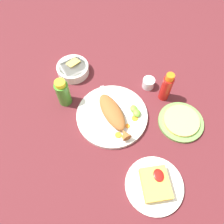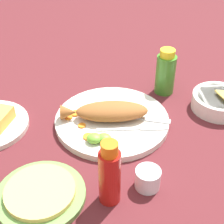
{
  "view_description": "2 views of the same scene",
  "coord_description": "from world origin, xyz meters",
  "px_view_note": "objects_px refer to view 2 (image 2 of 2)",
  "views": [
    {
      "loc": [
        -0.46,
        0.07,
        0.85
      ],
      "look_at": [
        0.0,
        0.0,
        0.04
      ],
      "focal_mm": 35.0,
      "sensor_mm": 36.0,
      "label": 1
    },
    {
      "loc": [
        0.2,
        -0.71,
        0.59
      ],
      "look_at": [
        0.0,
        0.0,
        0.04
      ],
      "focal_mm": 55.0,
      "sensor_mm": 36.0,
      "label": 2
    }
  ],
  "objects_px": {
    "fork_near": "(141,118)",
    "hot_sauce_bottle_green": "(166,73)",
    "fork_far": "(137,128)",
    "guacamole_bowl": "(219,101)",
    "fried_fish": "(108,111)",
    "salt_cup": "(148,180)",
    "tortilla_plate": "(41,195)",
    "hot_sauce_bottle_red": "(110,175)",
    "main_plate": "(112,120)"
  },
  "relations": [
    {
      "from": "fork_near",
      "to": "hot_sauce_bottle_green",
      "type": "distance_m",
      "value": 0.19
    },
    {
      "from": "hot_sauce_bottle_green",
      "to": "fork_far",
      "type": "bearing_deg",
      "value": -98.7
    },
    {
      "from": "fork_far",
      "to": "guacamole_bowl",
      "type": "height_order",
      "value": "guacamole_bowl"
    },
    {
      "from": "fried_fish",
      "to": "salt_cup",
      "type": "height_order",
      "value": "fried_fish"
    },
    {
      "from": "fork_far",
      "to": "tortilla_plate",
      "type": "height_order",
      "value": "fork_far"
    },
    {
      "from": "hot_sauce_bottle_red",
      "to": "fried_fish",
      "type": "bearing_deg",
      "value": 107.45
    },
    {
      "from": "fried_fish",
      "to": "hot_sauce_bottle_green",
      "type": "relative_size",
      "value": 1.68
    },
    {
      "from": "fork_far",
      "to": "hot_sauce_bottle_green",
      "type": "xyz_separation_m",
      "value": [
        0.03,
        0.23,
        0.05
      ]
    },
    {
      "from": "fried_fish",
      "to": "salt_cup",
      "type": "distance_m",
      "value": 0.24
    },
    {
      "from": "main_plate",
      "to": "tortilla_plate",
      "type": "distance_m",
      "value": 0.3
    },
    {
      "from": "hot_sauce_bottle_green",
      "to": "tortilla_plate",
      "type": "distance_m",
      "value": 0.53
    },
    {
      "from": "tortilla_plate",
      "to": "salt_cup",
      "type": "bearing_deg",
      "value": 24.07
    },
    {
      "from": "main_plate",
      "to": "fork_far",
      "type": "distance_m",
      "value": 0.08
    },
    {
      "from": "guacamole_bowl",
      "to": "fork_near",
      "type": "bearing_deg",
      "value": -146.33
    },
    {
      "from": "hot_sauce_bottle_red",
      "to": "guacamole_bowl",
      "type": "distance_m",
      "value": 0.46
    },
    {
      "from": "main_plate",
      "to": "salt_cup",
      "type": "distance_m",
      "value": 0.24
    },
    {
      "from": "fork_near",
      "to": "hot_sauce_bottle_red",
      "type": "xyz_separation_m",
      "value": [
        -0.01,
        -0.27,
        0.05
      ]
    },
    {
      "from": "salt_cup",
      "to": "fork_far",
      "type": "bearing_deg",
      "value": 110.24
    },
    {
      "from": "main_plate",
      "to": "hot_sauce_bottle_green",
      "type": "height_order",
      "value": "hot_sauce_bottle_green"
    },
    {
      "from": "fork_near",
      "to": "main_plate",
      "type": "bearing_deg",
      "value": -169.99
    },
    {
      "from": "fork_near",
      "to": "salt_cup",
      "type": "relative_size",
      "value": 3.28
    },
    {
      "from": "fork_near",
      "to": "hot_sauce_bottle_green",
      "type": "bearing_deg",
      "value": 75.5
    },
    {
      "from": "hot_sauce_bottle_red",
      "to": "tortilla_plate",
      "type": "relative_size",
      "value": 0.81
    },
    {
      "from": "fork_near",
      "to": "tortilla_plate",
      "type": "xyz_separation_m",
      "value": [
        -0.15,
        -0.31,
        -0.01
      ]
    },
    {
      "from": "salt_cup",
      "to": "tortilla_plate",
      "type": "xyz_separation_m",
      "value": [
        -0.21,
        -0.1,
        -0.01
      ]
    },
    {
      "from": "fork_far",
      "to": "salt_cup",
      "type": "bearing_deg",
      "value": -88.95
    },
    {
      "from": "fork_near",
      "to": "salt_cup",
      "type": "xyz_separation_m",
      "value": [
        0.06,
        -0.21,
        0.0
      ]
    },
    {
      "from": "tortilla_plate",
      "to": "guacamole_bowl",
      "type": "bearing_deg",
      "value": 51.42
    },
    {
      "from": "fork_near",
      "to": "salt_cup",
      "type": "bearing_deg",
      "value": -77.94
    },
    {
      "from": "hot_sauce_bottle_red",
      "to": "fork_far",
      "type": "bearing_deg",
      "value": 87.74
    },
    {
      "from": "hot_sauce_bottle_red",
      "to": "salt_cup",
      "type": "height_order",
      "value": "hot_sauce_bottle_red"
    },
    {
      "from": "fork_far",
      "to": "hot_sauce_bottle_green",
      "type": "distance_m",
      "value": 0.23
    },
    {
      "from": "guacamole_bowl",
      "to": "tortilla_plate",
      "type": "xyz_separation_m",
      "value": [
        -0.35,
        -0.44,
        -0.02
      ]
    },
    {
      "from": "fork_near",
      "to": "hot_sauce_bottle_green",
      "type": "relative_size",
      "value": 1.3
    },
    {
      "from": "main_plate",
      "to": "hot_sauce_bottle_green",
      "type": "xyz_separation_m",
      "value": [
        0.11,
        0.2,
        0.06
      ]
    },
    {
      "from": "fork_near",
      "to": "salt_cup",
      "type": "height_order",
      "value": "salt_cup"
    },
    {
      "from": "fried_fish",
      "to": "fork_near",
      "type": "xyz_separation_m",
      "value": [
        0.09,
        0.02,
        -0.02
      ]
    },
    {
      "from": "fork_far",
      "to": "hot_sauce_bottle_red",
      "type": "xyz_separation_m",
      "value": [
        -0.01,
        -0.22,
        0.05
      ]
    },
    {
      "from": "fork_near",
      "to": "fork_far",
      "type": "xyz_separation_m",
      "value": [
        -0.0,
        -0.05,
        0.0
      ]
    },
    {
      "from": "salt_cup",
      "to": "fork_near",
      "type": "bearing_deg",
      "value": 105.89
    },
    {
      "from": "hot_sauce_bottle_green",
      "to": "guacamole_bowl",
      "type": "xyz_separation_m",
      "value": [
        0.17,
        -0.05,
        -0.04
      ]
    },
    {
      "from": "hot_sauce_bottle_red",
      "to": "guacamole_bowl",
      "type": "bearing_deg",
      "value": 62.53
    },
    {
      "from": "guacamole_bowl",
      "to": "main_plate",
      "type": "bearing_deg",
      "value": -151.21
    },
    {
      "from": "fried_fish",
      "to": "tortilla_plate",
      "type": "height_order",
      "value": "fried_fish"
    },
    {
      "from": "fried_fish",
      "to": "fork_near",
      "type": "bearing_deg",
      "value": -3.93
    },
    {
      "from": "hot_sauce_bottle_red",
      "to": "hot_sauce_bottle_green",
      "type": "xyz_separation_m",
      "value": [
        0.04,
        0.45,
        -0.01
      ]
    },
    {
      "from": "fork_far",
      "to": "guacamole_bowl",
      "type": "distance_m",
      "value": 0.27
    },
    {
      "from": "main_plate",
      "to": "hot_sauce_bottle_red",
      "type": "bearing_deg",
      "value": -74.96
    },
    {
      "from": "fried_fish",
      "to": "main_plate",
      "type": "bearing_deg",
      "value": 0.0
    },
    {
      "from": "hot_sauce_bottle_red",
      "to": "main_plate",
      "type": "bearing_deg",
      "value": 105.04
    }
  ]
}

